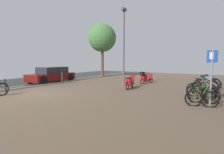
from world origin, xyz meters
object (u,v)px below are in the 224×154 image
bicycle_rack_06 (206,85)px  scooter_mid (129,83)px  bollard_far (62,78)px  parked_car_near (52,75)px  bicycle_rack_07 (209,84)px  street_tree (102,38)px  bicycle_rack_08 (209,83)px  parking_sign (212,71)px  bicycle_rack_01 (203,95)px  bicycle_rack_02 (201,92)px  lamp_post (124,43)px  bicycle_rack_04 (202,89)px  scooter_near (145,78)px  bicycle_rack_03 (201,90)px  bicycle_rack_00 (202,99)px  bollard_near (5,85)px  bicycle_rack_05 (205,87)px

bicycle_rack_06 → scooter_mid: bicycle_rack_06 is taller
bollard_far → parked_car_near: bearing=175.2°
bicycle_rack_07 → street_tree: size_ratio=0.24×
street_tree → bollard_far: 7.43m
bicycle_rack_06 → bicycle_rack_08: 1.41m
bicycle_rack_06 → parking_sign: (0.35, -3.76, 1.05)m
bicycle_rack_01 → street_tree: 13.75m
bicycle_rack_07 → bicycle_rack_08: 0.70m
bicycle_rack_02 → bicycle_rack_01: bearing=-79.2°
bicycle_rack_08 → lamp_post: bearing=-159.8°
bicycle_rack_04 → lamp_post: 5.96m
bicycle_rack_06 → scooter_mid: 4.62m
lamp_post → scooter_near: bearing=61.5°
bicycle_rack_03 → scooter_near: size_ratio=0.88×
bicycle_rack_00 → bicycle_rack_03: 2.11m
bicycle_rack_02 → bicycle_rack_04: bearing=91.2°
bicycle_rack_07 → parking_sign: parking_sign is taller
bicycle_rack_01 → bicycle_rack_06: bearing=91.3°
bicycle_rack_01 → bicycle_rack_04: bicycle_rack_01 is taller
bicycle_rack_08 → bicycle_rack_06: bearing=-95.1°
parked_car_near → bicycle_rack_03: bearing=-1.1°
bicycle_rack_04 → bollard_near: 11.21m
bollard_near → street_tree: bearing=92.0°
lamp_post → bollard_far: size_ratio=5.95×
scooter_near → parking_sign: (4.65, -5.00, 0.97)m
bicycle_rack_00 → bollard_near: (-10.16, -2.23, 0.05)m
bicycle_rack_00 → bicycle_rack_01: 0.70m
bicycle_rack_06 → bicycle_rack_08: bearing=84.9°
parked_car_near → bollard_far: (1.38, -0.11, -0.16)m
bicycle_rack_08 → scooter_mid: size_ratio=0.77×
bicycle_rack_01 → bollard_far: 10.29m
bicycle_rack_01 → street_tree: bearing=143.3°
scooter_mid → street_tree: (-6.17, 6.03, 3.87)m
bicycle_rack_01 → bollard_far: bicycle_rack_01 is taller
bicycle_rack_00 → bicycle_rack_01: (0.02, 0.70, 0.01)m
bicycle_rack_02 → scooter_mid: bicycle_rack_02 is taller
bicycle_rack_00 → bollard_near: bicycle_rack_00 is taller
bicycle_rack_08 → lamp_post: size_ratio=0.25×
bicycle_rack_06 → bollard_far: 10.29m
bollard_near → bicycle_rack_03: bearing=23.4°
bicycle_rack_01 → bicycle_rack_08: 4.92m
bollard_far → scooter_mid: bearing=3.3°
bicycle_rack_04 → lamp_post: lamp_post is taller
scooter_mid → street_tree: size_ratio=0.30×
bicycle_rack_03 → parked_car_near: parked_car_near is taller
scooter_mid → bicycle_rack_08: bearing=34.6°
bicycle_rack_00 → bicycle_rack_05: size_ratio=0.90×
bicycle_rack_06 → parked_car_near: 11.63m
bicycle_rack_06 → scooter_near: bearing=163.9°
bicycle_rack_02 → bicycle_rack_03: 0.70m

